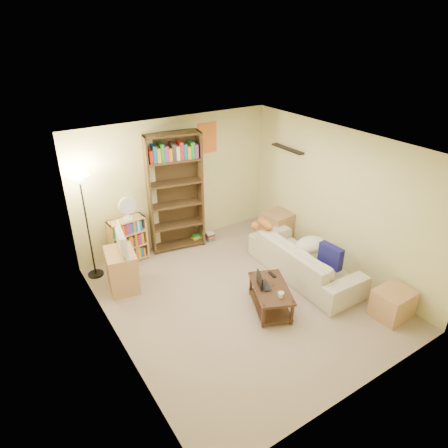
# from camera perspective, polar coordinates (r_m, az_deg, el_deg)

# --- Properties ---
(room) EXTENTS (4.50, 4.54, 2.52)m
(room) POSITION_cam_1_polar(r_m,az_deg,el_deg) (5.76, 2.92, 2.48)
(room) COLOR tan
(room) RESTS_ON ground
(sofa) EXTENTS (2.22, 0.94, 0.64)m
(sofa) POSITION_cam_1_polar(r_m,az_deg,el_deg) (7.08, 11.42, -5.03)
(sofa) COLOR beige
(sofa) RESTS_ON ground
(navy_pillow) EXTENTS (0.16, 0.43, 0.38)m
(navy_pillow) POSITION_cam_1_polar(r_m,az_deg,el_deg) (6.72, 14.99, -4.45)
(navy_pillow) COLOR navy
(navy_pillow) RESTS_ON sofa
(cream_blanket) EXTENTS (0.59, 0.42, 0.25)m
(cream_blanket) POSITION_cam_1_polar(r_m,az_deg,el_deg) (7.09, 12.25, -2.91)
(cream_blanket) COLOR silver
(cream_blanket) RESTS_ON sofa
(tabby_cat) EXTENTS (0.50, 0.19, 0.17)m
(tabby_cat) POSITION_cam_1_polar(r_m,az_deg,el_deg) (7.26, 5.65, -0.02)
(tabby_cat) COLOR #BF6F28
(tabby_cat) RESTS_ON sofa
(coffee_table) EXTENTS (0.83, 1.05, 0.41)m
(coffee_table) POSITION_cam_1_polar(r_m,az_deg,el_deg) (6.26, 6.67, -10.03)
(coffee_table) COLOR #3C2217
(coffee_table) RESTS_ON ground
(laptop) EXTENTS (0.41, 0.37, 0.02)m
(laptop) POSITION_cam_1_polar(r_m,az_deg,el_deg) (6.19, 6.28, -8.65)
(laptop) COLOR black
(laptop) RESTS_ON coffee_table
(laptop_screen) EXTENTS (0.13, 0.29, 0.20)m
(laptop_screen) POSITION_cam_1_polar(r_m,az_deg,el_deg) (6.10, 5.12, -7.94)
(laptop_screen) COLOR white
(laptop_screen) RESTS_ON laptop
(mug) EXTENTS (0.17, 0.17, 0.09)m
(mug) POSITION_cam_1_polar(r_m,az_deg,el_deg) (5.96, 8.12, -10.02)
(mug) COLOR white
(mug) RESTS_ON coffee_table
(tv_remote) EXTENTS (0.07, 0.17, 0.02)m
(tv_remote) POSITION_cam_1_polar(r_m,az_deg,el_deg) (6.43, 6.90, -7.19)
(tv_remote) COLOR black
(tv_remote) RESTS_ON coffee_table
(tv_stand) EXTENTS (0.56, 0.71, 0.68)m
(tv_stand) POSITION_cam_1_polar(r_m,az_deg,el_deg) (6.85, -14.37, -6.37)
(tv_stand) COLOR tan
(tv_stand) RESTS_ON ground
(television) EXTENTS (0.74, 0.34, 0.41)m
(television) POSITION_cam_1_polar(r_m,az_deg,el_deg) (6.57, -14.91, -2.40)
(television) COLOR black
(television) RESTS_ON tv_stand
(tall_bookshelf) EXTENTS (1.07, 0.52, 2.27)m
(tall_bookshelf) POSITION_cam_1_polar(r_m,az_deg,el_deg) (7.50, -7.02, 4.82)
(tall_bookshelf) COLOR #48331B
(tall_bookshelf) RESTS_ON ground
(short_bookshelf) EXTENTS (0.69, 0.32, 0.86)m
(short_bookshelf) POSITION_cam_1_polar(r_m,az_deg,el_deg) (7.50, -13.54, -2.30)
(short_bookshelf) COLOR tan
(short_bookshelf) RESTS_ON ground
(desk_fan) EXTENTS (0.31, 0.17, 0.43)m
(desk_fan) POSITION_cam_1_polar(r_m,az_deg,el_deg) (7.18, -13.63, 2.28)
(desk_fan) COLOR white
(desk_fan) RESTS_ON short_bookshelf
(floor_lamp) EXTENTS (0.31, 0.31, 1.86)m
(floor_lamp) POSITION_cam_1_polar(r_m,az_deg,el_deg) (6.80, -19.56, 3.53)
(floor_lamp) COLOR black
(floor_lamp) RESTS_ON ground
(side_table) EXTENTS (0.55, 0.55, 0.58)m
(side_table) POSITION_cam_1_polar(r_m,az_deg,el_deg) (8.17, 7.58, -0.32)
(side_table) COLOR tan
(side_table) RESTS_ON ground
(end_cabinet) EXTENTS (0.55, 0.46, 0.45)m
(end_cabinet) POSITION_cam_1_polar(r_m,az_deg,el_deg) (6.62, 22.98, -10.41)
(end_cabinet) COLOR tan
(end_cabinet) RESTS_ON ground
(book_stacks) EXTENTS (0.43, 0.25, 0.18)m
(book_stacks) POSITION_cam_1_polar(r_m,az_deg,el_deg) (8.12, -2.84, -1.89)
(book_stacks) COLOR red
(book_stacks) RESTS_ON ground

